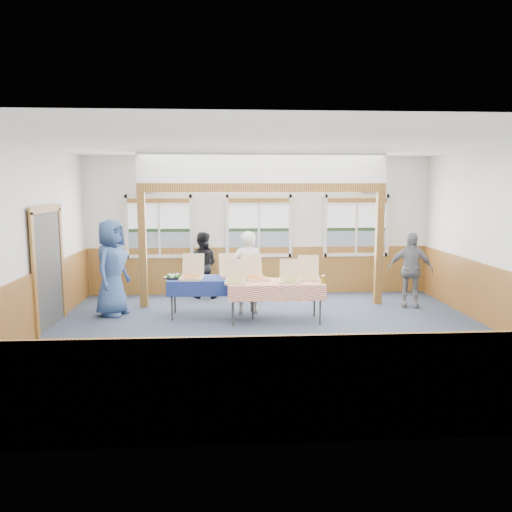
{
  "coord_description": "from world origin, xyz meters",
  "views": [
    {
      "loc": [
        -0.78,
        -8.1,
        2.53
      ],
      "look_at": [
        -0.22,
        1.0,
        1.24
      ],
      "focal_mm": 35.0,
      "sensor_mm": 36.0,
      "label": 1
    }
  ],
  "objects": [
    {
      "name": "table_left",
      "position": [
        -1.04,
        1.45,
        0.7
      ],
      "size": [
        1.81,
        1.03,
        0.76
      ],
      "rotation": [
        0.0,
        0.0,
        0.16
      ],
      "color": "#353535",
      "rests_on": "floor"
    },
    {
      "name": "woman_black",
      "position": [
        -1.31,
        3.1,
        0.75
      ],
      "size": [
        0.8,
        0.67,
        1.5
      ],
      "primitive_type": "imported",
      "rotation": [
        0.0,
        0.0,
        3.0
      ],
      "color": "black",
      "rests_on": "floor"
    },
    {
      "name": "cross_beam",
      "position": [
        0.0,
        2.3,
        2.49
      ],
      "size": [
        5.15,
        0.18,
        0.18
      ],
      "primitive_type": "cube",
      "color": "#572B13",
      "rests_on": "post_left"
    },
    {
      "name": "drink_glass",
      "position": [
        0.99,
        0.75,
        0.83
      ],
      "size": [
        0.07,
        0.07,
        0.15
      ],
      "primitive_type": "cylinder",
      "color": "olive",
      "rests_on": "table_right"
    },
    {
      "name": "post_left",
      "position": [
        -2.5,
        2.3,
        1.2
      ],
      "size": [
        0.15,
        0.15,
        2.4
      ],
      "primitive_type": "cube",
      "color": "#572B13",
      "rests_on": "floor"
    },
    {
      "name": "veggie_tray",
      "position": [
        -1.79,
        1.45,
        0.79
      ],
      "size": [
        0.37,
        0.37,
        0.09
      ],
      "color": "black",
      "rests_on": "table_left"
    },
    {
      "name": "wainscot_back",
      "position": [
        0.0,
        3.48,
        0.55
      ],
      "size": [
        7.98,
        0.05,
        1.1
      ],
      "primitive_type": "cube",
      "color": "brown",
      "rests_on": "floor"
    },
    {
      "name": "wainscot_front",
      "position": [
        0.0,
        -3.48,
        0.55
      ],
      "size": [
        7.98,
        0.05,
        1.1
      ],
      "primitive_type": "cube",
      "color": "brown",
      "rests_on": "floor"
    },
    {
      "name": "cased_opening",
      "position": [
        -3.96,
        0.9,
        1.05
      ],
      "size": [
        0.06,
        1.3,
        2.1
      ],
      "primitive_type": "cube",
      "color": "#353535",
      "rests_on": "wall_left"
    },
    {
      "name": "wall_left",
      "position": [
        -4.0,
        0.0,
        1.6
      ],
      "size": [
        0.0,
        8.0,
        8.0
      ],
      "primitive_type": "plane",
      "rotation": [
        1.57,
        0.0,
        1.57
      ],
      "color": "silver",
      "rests_on": "floor"
    },
    {
      "name": "wall_back",
      "position": [
        0.0,
        3.5,
        1.6
      ],
      "size": [
        8.0,
        0.0,
        8.0
      ],
      "primitive_type": "plane",
      "rotation": [
        1.57,
        0.0,
        0.0
      ],
      "color": "silver",
      "rests_on": "floor"
    },
    {
      "name": "window_left",
      "position": [
        -2.3,
        3.46,
        1.68
      ],
      "size": [
        1.56,
        0.1,
        1.46
      ],
      "color": "silver",
      "rests_on": "wall_back"
    },
    {
      "name": "wainscot_right",
      "position": [
        3.98,
        0.0,
        0.55
      ],
      "size": [
        0.05,
        6.98,
        1.1
      ],
      "primitive_type": "cube",
      "color": "brown",
      "rests_on": "floor"
    },
    {
      "name": "table_right",
      "position": [
        0.14,
        1.0,
        0.7
      ],
      "size": [
        1.91,
        1.24,
        0.76
      ],
      "rotation": [
        0.0,
        0.0,
        0.26
      ],
      "color": "#353535",
      "rests_on": "floor"
    },
    {
      "name": "window_mid",
      "position": [
        0.0,
        3.46,
        1.68
      ],
      "size": [
        1.56,
        0.1,
        1.46
      ],
      "color": "silver",
      "rests_on": "wall_back"
    },
    {
      "name": "floor",
      "position": [
        0.0,
        0.0,
        0.0
      ],
      "size": [
        8.0,
        8.0,
        0.0
      ],
      "primitive_type": "plane",
      "color": "#2B3646",
      "rests_on": "ground"
    },
    {
      "name": "pizza_box_d",
      "position": [
        -0.22,
        1.2,
        0.83
      ],
      "size": [
        0.55,
        0.61,
        0.46
      ],
      "rotation": [
        0.0,
        0.0,
        0.3
      ],
      "color": "beige",
      "rests_on": "table_right"
    },
    {
      "name": "man_blue",
      "position": [
        -3.0,
        1.65,
        0.94
      ],
      "size": [
        0.84,
        1.06,
        1.89
      ],
      "primitive_type": "imported",
      "rotation": [
        0.0,
        0.0,
        1.27
      ],
      "color": "#334E80",
      "rests_on": "floor"
    },
    {
      "name": "pizza_box_f",
      "position": [
        0.8,
        1.15,
        0.82
      ],
      "size": [
        0.45,
        0.53,
        0.44
      ],
      "rotation": [
        0.0,
        0.0,
        -0.09
      ],
      "color": "beige",
      "rests_on": "table_right"
    },
    {
      "name": "ceiling",
      "position": [
        0.0,
        0.0,
        3.2
      ],
      "size": [
        8.0,
        8.0,
        0.0
      ],
      "primitive_type": "plane",
      "rotation": [
        3.14,
        0.0,
        0.0
      ],
      "color": "white",
      "rests_on": "wall_back"
    },
    {
      "name": "pizza_box_c",
      "position": [
        -0.6,
        0.91,
        0.82
      ],
      "size": [
        0.4,
        0.48,
        0.41
      ],
      "rotation": [
        0.0,
        0.0,
        -0.06
      ],
      "color": "beige",
      "rests_on": "table_right"
    },
    {
      "name": "person_grey",
      "position": [
        3.08,
        1.98,
        0.78
      ],
      "size": [
        0.99,
        0.64,
        1.57
      ],
      "primitive_type": "imported",
      "rotation": [
        0.0,
        0.0,
        -0.3
      ],
      "color": "slate",
      "rests_on": "floor"
    },
    {
      "name": "pizza_box_e",
      "position": [
        0.4,
        0.93,
        0.82
      ],
      "size": [
        0.43,
        0.5,
        0.4
      ],
      "rotation": [
        0.0,
        0.0,
        -0.13
      ],
      "color": "beige",
      "rests_on": "table_right"
    },
    {
      "name": "window_right",
      "position": [
        2.3,
        3.46,
        1.68
      ],
      "size": [
        1.56,
        0.1,
        1.46
      ],
      "color": "silver",
      "rests_on": "wall_back"
    },
    {
      "name": "pizza_box_a",
      "position": [
        -1.43,
        1.35,
        0.83
      ],
      "size": [
        0.47,
        0.56,
        0.46
      ],
      "rotation": [
        0.0,
        0.0,
        -0.1
      ],
      "color": "beige",
      "rests_on": "table_left"
    },
    {
      "name": "pizza_box_b",
      "position": [
        -0.69,
        1.62,
        0.82
      ],
      "size": [
        0.46,
        0.53,
        0.43
      ],
      "rotation": [
        0.0,
        0.0,
        0.15
      ],
      "color": "beige",
      "rests_on": "table_left"
    },
    {
      "name": "woman_white",
      "position": [
        -0.35,
        1.65,
        0.82
      ],
      "size": [
        0.65,
        0.48,
        1.65
      ],
      "primitive_type": "imported",
      "rotation": [
        0.0,
        0.0,
        3.29
      ],
      "color": "silver",
      "rests_on": "floor"
    },
    {
      "name": "post_right",
      "position": [
        2.5,
        2.3,
        1.2
      ],
      "size": [
        0.15,
        0.15,
        2.4
      ],
      "primitive_type": "cube",
      "color": "#572B13",
      "rests_on": "floor"
    },
    {
      "name": "wainscot_left",
      "position": [
        -3.98,
        0.0,
        0.55
      ],
      "size": [
        0.05,
        6.98,
        1.1
      ],
      "primitive_type": "cube",
      "color": "brown",
      "rests_on": "floor"
    },
    {
      "name": "wall_front",
      "position": [
        0.0,
        -3.5,
        1.6
      ],
      "size": [
        8.0,
        0.0,
        8.0
      ],
      "primitive_type": "plane",
      "rotation": [
        -1.57,
        0.0,
        0.0
      ],
      "color": "silver",
      "rests_on": "floor"
    },
    {
      "name": "wall_right",
      "position": [
        4.0,
        0.0,
        1.6
      ],
      "size": [
        0.0,
        8.0,
        8.0
      ],
      "primitive_type": "plane",
      "rotation": [
        1.57,
        0.0,
        -1.57
      ],
      "color": "silver",
      "rests_on": "floor"
    }
  ]
}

